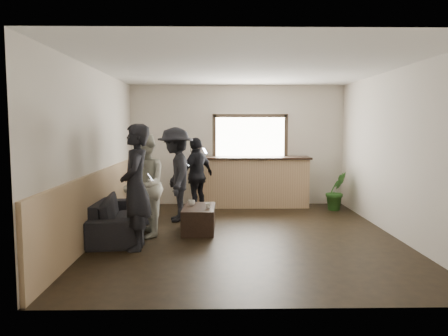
{
  "coord_description": "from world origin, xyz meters",
  "views": [
    {
      "loc": [
        -0.49,
        -7.28,
        1.86
      ],
      "look_at": [
        -0.36,
        0.4,
        1.11
      ],
      "focal_mm": 35.0,
      "sensor_mm": 36.0,
      "label": 1
    }
  ],
  "objects_px": {
    "cup_b": "(208,206)",
    "person_a": "(136,187)",
    "bar_counter": "(251,179)",
    "sofa": "(120,216)",
    "person_b": "(144,185)",
    "coffee_table": "(199,219)",
    "person_c": "(176,174)",
    "potted_plant": "(336,191)",
    "person_d": "(197,175)",
    "cup_a": "(192,203)"
  },
  "relations": [
    {
      "from": "person_b",
      "to": "person_d",
      "type": "bearing_deg",
      "value": 141.45
    },
    {
      "from": "sofa",
      "to": "person_b",
      "type": "relative_size",
      "value": 1.25
    },
    {
      "from": "person_c",
      "to": "person_d",
      "type": "height_order",
      "value": "person_c"
    },
    {
      "from": "sofa",
      "to": "person_d",
      "type": "height_order",
      "value": "person_d"
    },
    {
      "from": "coffee_table",
      "to": "person_b",
      "type": "relative_size",
      "value": 0.57
    },
    {
      "from": "person_d",
      "to": "cup_a",
      "type": "bearing_deg",
      "value": 36.49
    },
    {
      "from": "person_a",
      "to": "person_d",
      "type": "bearing_deg",
      "value": 158.95
    },
    {
      "from": "potted_plant",
      "to": "person_c",
      "type": "bearing_deg",
      "value": -163.36
    },
    {
      "from": "person_b",
      "to": "potted_plant",
      "type": "bearing_deg",
      "value": 103.59
    },
    {
      "from": "bar_counter",
      "to": "person_c",
      "type": "xyz_separation_m",
      "value": [
        -1.58,
        -1.53,
        0.27
      ]
    },
    {
      "from": "bar_counter",
      "to": "cup_a",
      "type": "bearing_deg",
      "value": -118.61
    },
    {
      "from": "bar_counter",
      "to": "person_a",
      "type": "relative_size",
      "value": 1.43
    },
    {
      "from": "bar_counter",
      "to": "person_d",
      "type": "relative_size",
      "value": 1.67
    },
    {
      "from": "potted_plant",
      "to": "person_d",
      "type": "xyz_separation_m",
      "value": [
        -3.05,
        -0.26,
        0.38
      ]
    },
    {
      "from": "person_b",
      "to": "sofa",
      "type": "bearing_deg",
      "value": -127.36
    },
    {
      "from": "person_a",
      "to": "person_c",
      "type": "bearing_deg",
      "value": 163.22
    },
    {
      "from": "coffee_table",
      "to": "cup_a",
      "type": "distance_m",
      "value": 0.33
    },
    {
      "from": "sofa",
      "to": "cup_a",
      "type": "height_order",
      "value": "sofa"
    },
    {
      "from": "cup_b",
      "to": "potted_plant",
      "type": "distance_m",
      "value": 3.46
    },
    {
      "from": "bar_counter",
      "to": "cup_a",
      "type": "relative_size",
      "value": 21.57
    },
    {
      "from": "bar_counter",
      "to": "potted_plant",
      "type": "xyz_separation_m",
      "value": [
        1.85,
        -0.5,
        -0.22
      ]
    },
    {
      "from": "bar_counter",
      "to": "person_c",
      "type": "distance_m",
      "value": 2.22
    },
    {
      "from": "coffee_table",
      "to": "potted_plant",
      "type": "distance_m",
      "value": 3.51
    },
    {
      "from": "coffee_table",
      "to": "person_b",
      "type": "distance_m",
      "value": 1.16
    },
    {
      "from": "bar_counter",
      "to": "person_c",
      "type": "bearing_deg",
      "value": -135.97
    },
    {
      "from": "cup_b",
      "to": "person_b",
      "type": "distance_m",
      "value": 1.15
    },
    {
      "from": "coffee_table",
      "to": "person_d",
      "type": "distance_m",
      "value": 1.74
    },
    {
      "from": "coffee_table",
      "to": "person_c",
      "type": "height_order",
      "value": "person_c"
    },
    {
      "from": "coffee_table",
      "to": "person_b",
      "type": "height_order",
      "value": "person_b"
    },
    {
      "from": "potted_plant",
      "to": "person_a",
      "type": "bearing_deg",
      "value": -142.24
    },
    {
      "from": "coffee_table",
      "to": "cup_b",
      "type": "relative_size",
      "value": 10.42
    },
    {
      "from": "sofa",
      "to": "person_d",
      "type": "bearing_deg",
      "value": -42.05
    },
    {
      "from": "sofa",
      "to": "potted_plant",
      "type": "relative_size",
      "value": 2.56
    },
    {
      "from": "person_a",
      "to": "bar_counter",
      "type": "bearing_deg",
      "value": 145.41
    },
    {
      "from": "cup_a",
      "to": "person_a",
      "type": "height_order",
      "value": "person_a"
    },
    {
      "from": "sofa",
      "to": "person_c",
      "type": "relative_size",
      "value": 1.18
    },
    {
      "from": "person_a",
      "to": "person_b",
      "type": "xyz_separation_m",
      "value": [
        -0.0,
        0.74,
        -0.08
      ]
    },
    {
      "from": "person_d",
      "to": "coffee_table",
      "type": "bearing_deg",
      "value": 41.42
    },
    {
      "from": "bar_counter",
      "to": "person_b",
      "type": "bearing_deg",
      "value": -126.09
    },
    {
      "from": "coffee_table",
      "to": "person_c",
      "type": "relative_size",
      "value": 0.54
    },
    {
      "from": "bar_counter",
      "to": "sofa",
      "type": "height_order",
      "value": "bar_counter"
    },
    {
      "from": "person_a",
      "to": "person_b",
      "type": "relative_size",
      "value": 1.09
    },
    {
      "from": "sofa",
      "to": "cup_b",
      "type": "bearing_deg",
      "value": -96.47
    },
    {
      "from": "person_a",
      "to": "person_b",
      "type": "bearing_deg",
      "value": 175.4
    },
    {
      "from": "cup_b",
      "to": "person_a",
      "type": "xyz_separation_m",
      "value": [
        -1.06,
        -0.94,
        0.46
      ]
    },
    {
      "from": "person_c",
      "to": "person_d",
      "type": "relative_size",
      "value": 1.14
    },
    {
      "from": "sofa",
      "to": "coffee_table",
      "type": "xyz_separation_m",
      "value": [
        1.35,
        0.17,
        -0.1
      ]
    },
    {
      "from": "sofa",
      "to": "coffee_table",
      "type": "relative_size",
      "value": 2.2
    },
    {
      "from": "coffee_table",
      "to": "bar_counter",
      "type": "bearing_deg",
      "value": 65.42
    },
    {
      "from": "bar_counter",
      "to": "person_a",
      "type": "distance_m",
      "value": 4.03
    }
  ]
}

